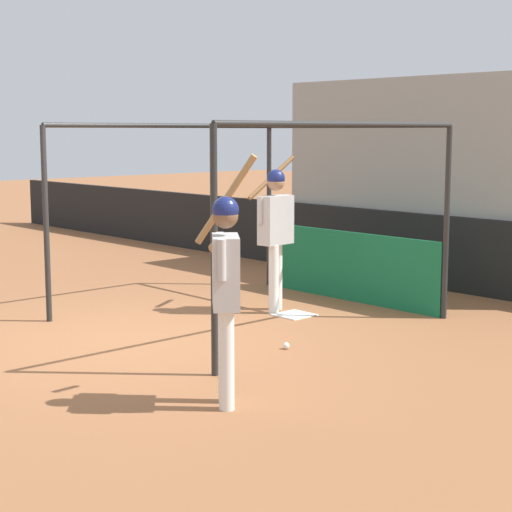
# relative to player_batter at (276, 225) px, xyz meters

# --- Properties ---
(ground_plane) EXTENTS (60.00, 60.00, 0.00)m
(ground_plane) POSITION_rel_player_batter_xyz_m (0.03, -2.33, -1.14)
(ground_plane) COLOR #935B38
(outfield_wall) EXTENTS (24.00, 0.12, 1.10)m
(outfield_wall) POSITION_rel_player_batter_xyz_m (0.03, 2.90, -0.58)
(outfield_wall) COLOR black
(outfield_wall) RESTS_ON ground
(bleacher_section) EXTENTS (5.40, 4.00, 3.18)m
(bleacher_section) POSITION_rel_player_batter_xyz_m (0.03, 4.96, 0.45)
(bleacher_section) COLOR #9E9E99
(bleacher_section) RESTS_ON ground
(batting_cage) EXTENTS (3.28, 3.82, 2.44)m
(batting_cage) POSITION_rel_player_batter_xyz_m (0.14, 0.45, -0.01)
(batting_cage) COLOR #282828
(batting_cage) RESTS_ON ground
(home_plate) EXTENTS (0.44, 0.44, 0.02)m
(home_plate) POSITION_rel_player_batter_xyz_m (0.36, -0.01, -1.13)
(home_plate) COLOR white
(home_plate) RESTS_ON ground
(player_batter) EXTENTS (0.54, 0.93, 2.01)m
(player_batter) POSITION_rel_player_batter_xyz_m (0.00, 0.00, 0.00)
(player_batter) COLOR white
(player_batter) RESTS_ON ground
(player_waiting) EXTENTS (0.83, 0.65, 2.15)m
(player_waiting) POSITION_rel_player_batter_xyz_m (2.51, -2.99, -0.04)
(player_waiting) COLOR white
(player_waiting) RESTS_ON ground
(baseball) EXTENTS (0.07, 0.07, 0.07)m
(baseball) POSITION_rel_player_batter_xyz_m (1.50, -1.28, -1.10)
(baseball) COLOR white
(baseball) RESTS_ON ground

